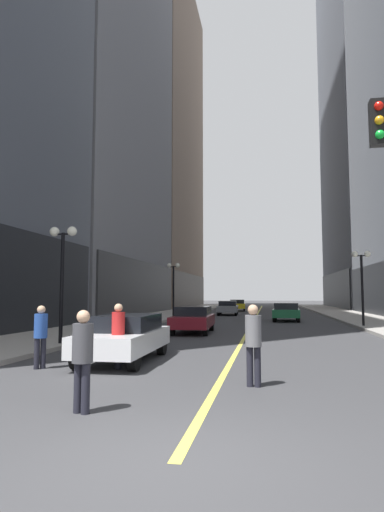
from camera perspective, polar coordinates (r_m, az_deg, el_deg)
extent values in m
plane|color=#38383A|center=(40.04, 8.46, -7.77)|extent=(200.00, 200.00, 0.00)
cube|color=#9E9991|center=(41.10, -3.22, -7.64)|extent=(4.50, 78.00, 0.15)
cube|color=#9E9991|center=(40.66, 20.25, -7.36)|extent=(4.50, 78.00, 0.15)
cube|color=#E5D64C|center=(40.04, 8.46, -7.76)|extent=(0.16, 70.00, 0.01)
cube|color=#2C2C2E|center=(41.18, -6.56, -4.24)|extent=(0.50, 22.80, 5.00)
cube|color=gray|center=(71.40, -4.47, 14.84)|extent=(10.53, 26.00, 52.46)
cube|color=#332A23|center=(66.03, -0.26, -4.58)|extent=(0.50, 24.70, 5.00)
cube|color=black|center=(40.62, 23.55, -4.08)|extent=(0.50, 22.80, 4.65)
cube|color=#212327|center=(65.68, 18.32, -4.32)|extent=(0.50, 24.70, 5.00)
cube|color=silver|center=(12.86, -8.86, -10.89)|extent=(1.79, 4.37, 0.55)
cube|color=black|center=(13.03, -8.53, -8.73)|extent=(1.56, 2.45, 0.50)
cylinder|color=black|center=(11.23, -7.63, -13.18)|extent=(0.23, 0.64, 0.64)
cylinder|color=black|center=(11.75, -14.80, -12.70)|extent=(0.23, 0.64, 0.64)
cylinder|color=black|center=(14.15, -3.99, -11.53)|extent=(0.23, 0.64, 0.64)
cylinder|color=black|center=(14.56, -9.84, -11.28)|extent=(0.23, 0.64, 0.64)
cube|color=maroon|center=(21.94, 0.15, -8.52)|extent=(1.96, 4.49, 0.55)
cube|color=black|center=(22.14, 0.23, -7.26)|extent=(1.67, 2.53, 0.50)
cylinder|color=black|center=(20.33, 1.77, -9.57)|extent=(0.24, 0.65, 0.64)
cylinder|color=black|center=(20.56, -2.62, -9.52)|extent=(0.24, 0.65, 0.64)
cylinder|color=black|center=(23.41, 2.58, -8.98)|extent=(0.24, 0.65, 0.64)
cylinder|color=black|center=(23.60, -1.24, -8.95)|extent=(0.24, 0.65, 0.64)
cube|color=#196038|center=(32.56, 12.25, -7.29)|extent=(2.05, 4.43, 0.55)
cube|color=black|center=(32.32, 12.24, -6.46)|extent=(1.75, 2.51, 0.50)
cylinder|color=black|center=(34.10, 10.88, -7.67)|extent=(0.25, 0.65, 0.64)
cylinder|color=black|center=(34.10, 13.65, -7.62)|extent=(0.25, 0.65, 0.64)
cylinder|color=black|center=(31.06, 10.74, -7.94)|extent=(0.25, 0.65, 0.64)
cylinder|color=black|center=(31.05, 13.78, -7.88)|extent=(0.25, 0.65, 0.64)
cube|color=slate|center=(41.23, 4.72, -6.90)|extent=(2.01, 4.38, 0.55)
cube|color=black|center=(41.43, 4.73, -6.24)|extent=(1.71, 2.48, 0.50)
cylinder|color=black|center=(39.70, 5.77, -7.36)|extent=(0.25, 0.65, 0.64)
cylinder|color=black|center=(39.78, 3.46, -7.37)|extent=(0.25, 0.65, 0.64)
cylinder|color=black|center=(42.71, 5.90, -7.20)|extent=(0.25, 0.65, 0.64)
cylinder|color=black|center=(42.79, 3.75, -7.21)|extent=(0.25, 0.65, 0.64)
cube|color=yellow|center=(51.79, 5.97, -6.52)|extent=(2.04, 4.56, 0.55)
cube|color=black|center=(52.01, 5.97, -5.99)|extent=(1.73, 2.58, 0.50)
cylinder|color=black|center=(50.23, 6.85, -6.87)|extent=(0.25, 0.65, 0.64)
cylinder|color=black|center=(50.26, 5.03, -6.88)|extent=(0.25, 0.65, 0.64)
cylinder|color=black|center=(53.36, 6.87, -6.76)|extent=(0.25, 0.65, 0.64)
cylinder|color=black|center=(53.39, 5.15, -6.78)|extent=(0.25, 0.65, 0.64)
cylinder|color=black|center=(9.44, 7.60, -14.17)|extent=(0.14, 0.14, 0.83)
cylinder|color=black|center=(9.42, 8.59, -14.18)|extent=(0.14, 0.14, 0.83)
cylinder|color=slate|center=(9.34, 8.04, -9.69)|extent=(0.38, 0.38, 0.65)
sphere|color=tan|center=(9.31, 8.01, -7.01)|extent=(0.22, 0.22, 0.22)
cylinder|color=black|center=(11.76, -9.78, -12.36)|extent=(0.14, 0.14, 0.81)
cylinder|color=black|center=(11.61, -9.62, -12.46)|extent=(0.14, 0.14, 0.81)
cylinder|color=#B21E1E|center=(11.62, -9.65, -8.85)|extent=(0.47, 0.47, 0.64)
sphere|color=tan|center=(11.60, -9.61, -6.72)|extent=(0.22, 0.22, 0.22)
cylinder|color=black|center=(12.18, -18.94, -11.96)|extent=(0.14, 0.14, 0.79)
cylinder|color=black|center=(12.15, -19.69, -11.96)|extent=(0.14, 0.14, 0.79)
cylinder|color=#234799|center=(12.10, -19.22, -8.65)|extent=(0.48, 0.48, 0.62)
sphere|color=tan|center=(12.08, -19.16, -6.66)|extent=(0.21, 0.21, 0.21)
cylinder|color=black|center=(7.62, -14.72, -16.34)|extent=(0.14, 0.14, 0.80)
cylinder|color=black|center=(7.51, -13.79, -16.52)|extent=(0.14, 0.14, 0.80)
cylinder|color=#3F3F44|center=(7.46, -14.13, -11.01)|extent=(0.43, 0.43, 0.64)
sphere|color=tan|center=(7.42, -14.06, -7.73)|extent=(0.22, 0.22, 0.22)
cube|color=black|center=(9.43, 23.16, 15.75)|extent=(0.28, 0.24, 0.90)
sphere|color=red|center=(9.41, 23.30, 17.64)|extent=(0.17, 0.17, 0.17)
sphere|color=orange|center=(9.31, 23.36, 16.05)|extent=(0.17, 0.17, 0.17)
sphere|color=green|center=(9.21, 23.43, 14.42)|extent=(0.17, 0.17, 0.17)
cylinder|color=black|center=(16.70, -16.72, -4.22)|extent=(0.14, 0.14, 4.20)
cylinder|color=black|center=(16.84, -16.54, 2.77)|extent=(0.80, 0.06, 0.06)
sphere|color=white|center=(17.02, -17.59, 3.06)|extent=(0.36, 0.36, 0.36)
sphere|color=white|center=(16.71, -15.46, 3.15)|extent=(0.36, 0.36, 0.36)
cylinder|color=black|center=(34.85, -2.47, -4.77)|extent=(0.14, 0.14, 4.20)
cylinder|color=black|center=(34.92, -2.45, -1.41)|extent=(0.80, 0.06, 0.06)
sphere|color=white|center=(35.01, -3.01, -1.25)|extent=(0.36, 0.36, 0.36)
sphere|color=white|center=(34.86, -1.89, -1.24)|extent=(0.36, 0.36, 0.36)
cylinder|color=black|center=(26.81, 21.45, -4.33)|extent=(0.14, 0.14, 4.20)
cylinder|color=black|center=(26.90, 21.31, 0.04)|extent=(0.80, 0.06, 0.06)
sphere|color=white|center=(26.84, 20.57, 0.24)|extent=(0.36, 0.36, 0.36)
sphere|color=white|center=(26.98, 22.03, 0.26)|extent=(0.36, 0.36, 0.36)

